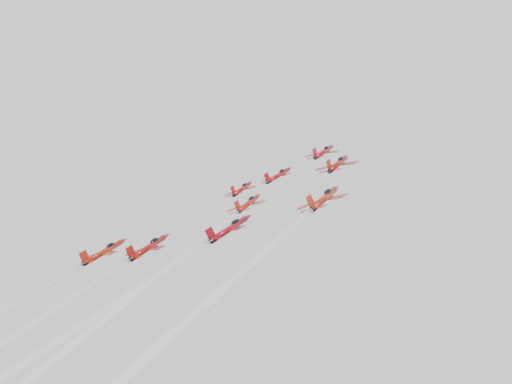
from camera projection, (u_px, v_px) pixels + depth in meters
The scene contains 7 objects.
jet_lead at pixel (324, 152), 142.35m from camera, with size 9.39×11.65×8.58m.
jet_row2_left at pixel (242, 188), 133.88m from camera, with size 8.60×10.67×7.86m.
jet_row2_center at pixel (278, 175), 133.20m from camera, with size 8.48×10.53×7.76m.
jet_row2_right at pixel (338, 163), 118.22m from camera, with size 9.47×11.75×8.66m.
jet_center at pixel (95, 308), 79.17m from camera, with size 8.63×77.12×55.44m.
jet_rear_right at pixel (19, 380), 62.16m from camera, with size 8.85×79.05×56.83m.
jet_rear_farright at pixel (141, 354), 56.09m from camera, with size 9.24×82.54×59.33m.
Camera 1 is at (69.05, -86.97, 92.52)m, focal length 40.00 mm.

